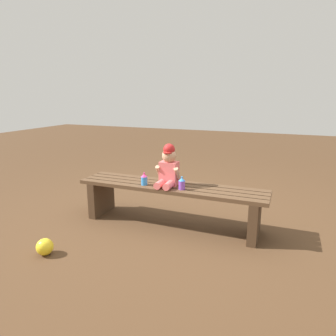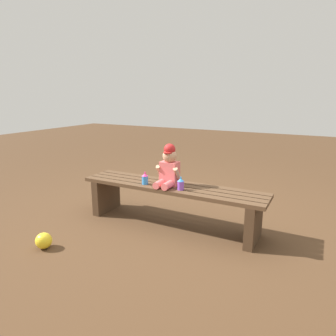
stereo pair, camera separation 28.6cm
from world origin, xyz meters
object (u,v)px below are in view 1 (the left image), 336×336
(toy_ball, at_px, (45,247))
(sippy_cup_right, at_px, (182,183))
(child_figure, at_px, (169,167))
(park_bench, at_px, (171,197))
(sippy_cup_left, at_px, (144,179))

(toy_ball, bearing_deg, sippy_cup_right, 43.63)
(toy_ball, bearing_deg, child_figure, 52.13)
(sippy_cup_right, height_order, toy_ball, sippy_cup_right)
(park_bench, distance_m, child_figure, 0.30)
(park_bench, xyz_separation_m, toy_ball, (-0.73, -0.93, -0.22))
(child_figure, distance_m, sippy_cup_right, 0.22)
(sippy_cup_right, bearing_deg, toy_ball, -136.37)
(park_bench, bearing_deg, sippy_cup_right, -32.78)
(sippy_cup_right, bearing_deg, sippy_cup_left, 180.00)
(park_bench, xyz_separation_m, child_figure, (-0.02, -0.01, 0.30))
(park_bench, relative_size, child_figure, 4.59)
(park_bench, relative_size, sippy_cup_right, 14.97)
(park_bench, distance_m, sippy_cup_right, 0.25)
(sippy_cup_left, bearing_deg, sippy_cup_right, 0.00)
(child_figure, bearing_deg, park_bench, 39.13)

